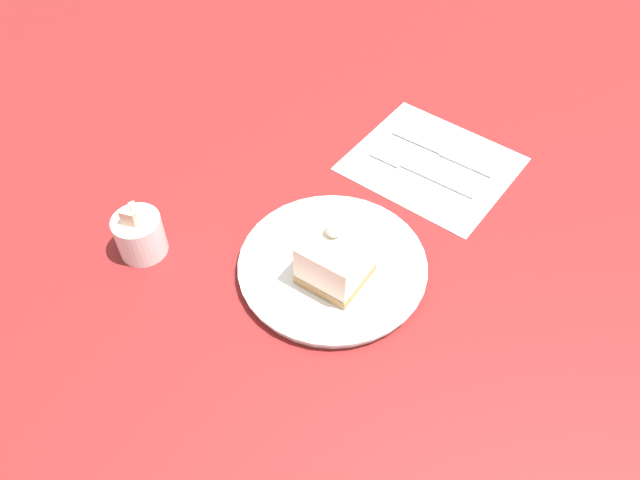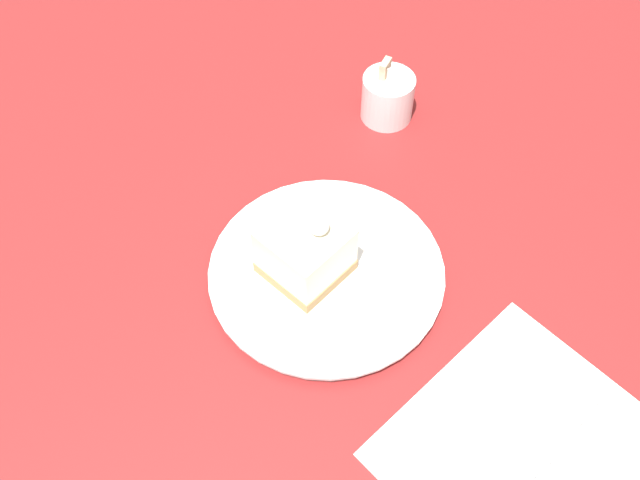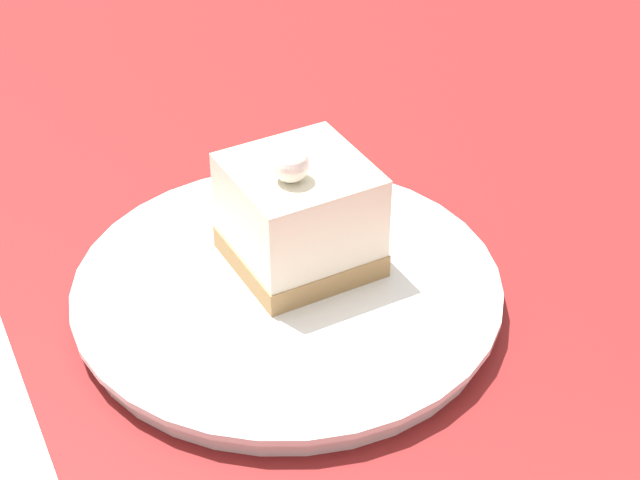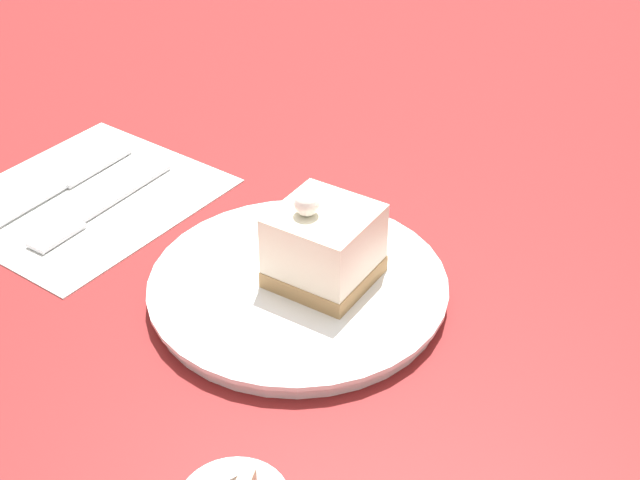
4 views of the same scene
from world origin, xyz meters
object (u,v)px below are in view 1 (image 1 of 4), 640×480
at_px(cake_slice, 336,260).
at_px(knife, 451,156).
at_px(plate, 333,266).
at_px(sugar_bowl, 140,235).
at_px(fork, 413,168).

height_order(cake_slice, knife, cake_slice).
bearing_deg(plate, sugar_bowl, 116.09).
xyz_separation_m(plate, cake_slice, (-0.02, -0.01, 0.04)).
distance_m(knife, sugar_bowl, 0.47).
bearing_deg(sugar_bowl, plate, -63.91).
bearing_deg(sugar_bowl, fork, -33.41).
bearing_deg(knife, cake_slice, 177.97).
height_order(fork, knife, same).
height_order(plate, cake_slice, cake_slice).
xyz_separation_m(knife, sugar_bowl, (-0.39, 0.26, 0.03)).
bearing_deg(fork, plate, -177.54).
distance_m(fork, knife, 0.07).
height_order(knife, sugar_bowl, sugar_bowl).
height_order(cake_slice, sugar_bowl, cake_slice).
xyz_separation_m(plate, knife, (0.28, -0.03, -0.00)).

